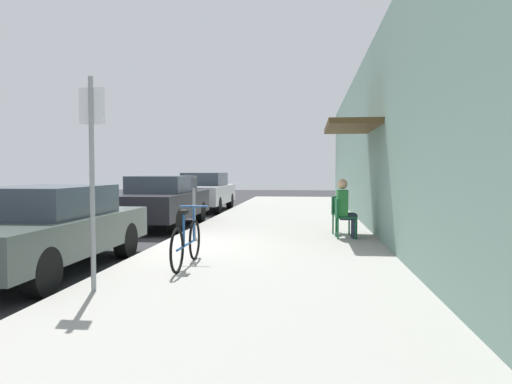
{
  "coord_description": "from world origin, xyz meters",
  "views": [
    {
      "loc": [
        3.0,
        -8.85,
        1.59
      ],
      "look_at": [
        1.18,
        7.54,
        0.85
      ],
      "focal_mm": 33.16,
      "sensor_mm": 36.0,
      "label": 1
    }
  ],
  "objects_px": {
    "parked_car_2": "(205,191)",
    "street_sign": "(92,167)",
    "bicycle_0": "(186,243)",
    "seated_patron_0": "(345,206)",
    "parked_car_1": "(161,201)",
    "parked_car_0": "(44,228)",
    "cafe_chair_0": "(342,215)",
    "cafe_chair_1": "(340,212)",
    "parking_meter": "(194,202)"
  },
  "relations": [
    {
      "from": "parked_car_2",
      "to": "cafe_chair_1",
      "type": "relative_size",
      "value": 5.06
    },
    {
      "from": "parked_car_2",
      "to": "bicycle_0",
      "type": "distance_m",
      "value": 11.53
    },
    {
      "from": "parked_car_1",
      "to": "seated_patron_0",
      "type": "distance_m",
      "value": 5.47
    },
    {
      "from": "cafe_chair_0",
      "to": "cafe_chair_1",
      "type": "bearing_deg",
      "value": 89.7
    },
    {
      "from": "parked_car_0",
      "to": "cafe_chair_0",
      "type": "height_order",
      "value": "parked_car_0"
    },
    {
      "from": "parked_car_2",
      "to": "street_sign",
      "type": "relative_size",
      "value": 1.69
    },
    {
      "from": "parking_meter",
      "to": "cafe_chair_0",
      "type": "bearing_deg",
      "value": 0.92
    },
    {
      "from": "cafe_chair_1",
      "to": "parked_car_1",
      "type": "bearing_deg",
      "value": 161.38
    },
    {
      "from": "parking_meter",
      "to": "street_sign",
      "type": "distance_m",
      "value": 4.94
    },
    {
      "from": "parked_car_0",
      "to": "street_sign",
      "type": "distance_m",
      "value": 2.29
    },
    {
      "from": "cafe_chair_0",
      "to": "street_sign",
      "type": "bearing_deg",
      "value": -124.02
    },
    {
      "from": "parked_car_2",
      "to": "parking_meter",
      "type": "xyz_separation_m",
      "value": [
        1.55,
        -8.01,
        0.11
      ]
    },
    {
      "from": "cafe_chair_0",
      "to": "seated_patron_0",
      "type": "relative_size",
      "value": 0.67
    },
    {
      "from": "cafe_chair_1",
      "to": "parking_meter",
      "type": "bearing_deg",
      "value": -165.19
    },
    {
      "from": "seated_patron_0",
      "to": "cafe_chair_1",
      "type": "xyz_separation_m",
      "value": [
        -0.06,
        0.81,
        -0.19
      ]
    },
    {
      "from": "cafe_chair_1",
      "to": "parked_car_0",
      "type": "bearing_deg",
      "value": -138.42
    },
    {
      "from": "seated_patron_0",
      "to": "parked_car_1",
      "type": "bearing_deg",
      "value": 153.46
    },
    {
      "from": "parked_car_2",
      "to": "parked_car_1",
      "type": "bearing_deg",
      "value": -90.0
    },
    {
      "from": "parked_car_1",
      "to": "bicycle_0",
      "type": "relative_size",
      "value": 2.57
    },
    {
      "from": "bicycle_0",
      "to": "seated_patron_0",
      "type": "distance_m",
      "value": 4.28
    },
    {
      "from": "bicycle_0",
      "to": "street_sign",
      "type": "bearing_deg",
      "value": -114.93
    },
    {
      "from": "parked_car_0",
      "to": "street_sign",
      "type": "height_order",
      "value": "street_sign"
    },
    {
      "from": "cafe_chair_0",
      "to": "seated_patron_0",
      "type": "height_order",
      "value": "seated_patron_0"
    },
    {
      "from": "street_sign",
      "to": "seated_patron_0",
      "type": "distance_m",
      "value": 6.05
    },
    {
      "from": "parked_car_1",
      "to": "parking_meter",
      "type": "xyz_separation_m",
      "value": [
        1.55,
        -2.5,
        0.14
      ]
    },
    {
      "from": "cafe_chair_1",
      "to": "parked_car_2",
      "type": "bearing_deg",
      "value": 124.11
    },
    {
      "from": "parked_car_0",
      "to": "parked_car_1",
      "type": "distance_m",
      "value": 5.92
    },
    {
      "from": "parking_meter",
      "to": "street_sign",
      "type": "xyz_separation_m",
      "value": [
        -0.05,
        -4.89,
        0.75
      ]
    },
    {
      "from": "cafe_chair_0",
      "to": "cafe_chair_1",
      "type": "relative_size",
      "value": 1.0
    },
    {
      "from": "street_sign",
      "to": "parked_car_1",
      "type": "bearing_deg",
      "value": 101.48
    },
    {
      "from": "seated_patron_0",
      "to": "bicycle_0",
      "type": "bearing_deg",
      "value": -128.41
    },
    {
      "from": "parked_car_0",
      "to": "parked_car_2",
      "type": "xyz_separation_m",
      "value": [
        0.0,
        11.44,
        0.07
      ]
    },
    {
      "from": "bicycle_0",
      "to": "parked_car_0",
      "type": "bearing_deg",
      "value": -176.61
    },
    {
      "from": "parking_meter",
      "to": "street_sign",
      "type": "bearing_deg",
      "value": -90.59
    },
    {
      "from": "parking_meter",
      "to": "seated_patron_0",
      "type": "relative_size",
      "value": 1.02
    },
    {
      "from": "parked_car_1",
      "to": "street_sign",
      "type": "distance_m",
      "value": 7.59
    },
    {
      "from": "parked_car_0",
      "to": "parking_meter",
      "type": "relative_size",
      "value": 3.33
    },
    {
      "from": "parked_car_0",
      "to": "parking_meter",
      "type": "bearing_deg",
      "value": 65.64
    },
    {
      "from": "parked_car_2",
      "to": "seated_patron_0",
      "type": "distance_m",
      "value": 9.34
    },
    {
      "from": "parked_car_1",
      "to": "cafe_chair_0",
      "type": "xyz_separation_m",
      "value": [
        4.83,
        -2.45,
        -0.12
      ]
    },
    {
      "from": "parked_car_1",
      "to": "parked_car_2",
      "type": "relative_size",
      "value": 1.0
    },
    {
      "from": "parked_car_0",
      "to": "bicycle_0",
      "type": "xyz_separation_m",
      "value": [
        2.24,
        0.13,
        -0.22
      ]
    },
    {
      "from": "cafe_chair_0",
      "to": "parked_car_2",
      "type": "bearing_deg",
      "value": 121.27
    },
    {
      "from": "street_sign",
      "to": "seated_patron_0",
      "type": "height_order",
      "value": "street_sign"
    },
    {
      "from": "parked_car_0",
      "to": "seated_patron_0",
      "type": "xyz_separation_m",
      "value": [
        4.89,
        3.48,
        0.11
      ]
    },
    {
      "from": "parked_car_2",
      "to": "cafe_chair_0",
      "type": "height_order",
      "value": "parked_car_2"
    },
    {
      "from": "bicycle_0",
      "to": "cafe_chair_0",
      "type": "height_order",
      "value": "bicycle_0"
    },
    {
      "from": "parked_car_2",
      "to": "street_sign",
      "type": "xyz_separation_m",
      "value": [
        1.5,
        -12.9,
        0.87
      ]
    },
    {
      "from": "parked_car_0",
      "to": "parked_car_1",
      "type": "xyz_separation_m",
      "value": [
        0.0,
        5.92,
        0.05
      ]
    },
    {
      "from": "street_sign",
      "to": "cafe_chair_0",
      "type": "relative_size",
      "value": 2.99
    }
  ]
}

